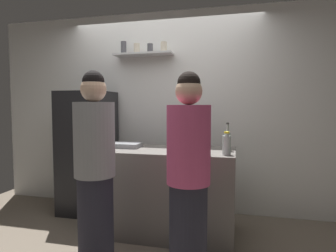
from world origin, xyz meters
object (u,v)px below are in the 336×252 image
utensil_holder (172,142)px  person_pink_top (188,179)px  water_bottle_plastic (227,144)px  refrigerator (88,152)px  baking_pan (125,145)px  person_grey_hoodie (95,171)px  wine_bottle_dark_glass (204,143)px  wine_bottle_green_glass (200,137)px  wine_bottle_pale_glass (227,140)px

utensil_holder → person_pink_top: size_ratio=0.13×
utensil_holder → water_bottle_plastic: water_bottle_plastic is taller
refrigerator → baking_pan: bearing=-27.4°
baking_pan → person_grey_hoodie: bearing=-85.9°
utensil_holder → person_pink_top: 1.09m
wine_bottle_dark_glass → person_pink_top: (-0.06, -0.55, -0.22)m
wine_bottle_green_glass → water_bottle_plastic: size_ratio=1.42×
wine_bottle_green_glass → wine_bottle_pale_glass: size_ratio=1.08×
person_pink_top → wine_bottle_pale_glass: bearing=148.7°
refrigerator → person_grey_hoodie: size_ratio=0.94×
baking_pan → wine_bottle_pale_glass: size_ratio=1.17×
wine_bottle_dark_glass → wine_bottle_pale_glass: 0.37m
utensil_holder → wine_bottle_green_glass: wine_bottle_green_glass is taller
utensil_holder → water_bottle_plastic: 0.76m
refrigerator → person_grey_hoodie: (0.72, -1.16, 0.04)m
wine_bottle_pale_glass → person_pink_top: 0.92m
baking_pan → wine_bottle_pale_glass: 1.12m
refrigerator → wine_bottle_green_glass: bearing=-7.4°
wine_bottle_pale_glass → person_grey_hoodie: size_ratio=0.17×
utensil_holder → water_bottle_plastic: bearing=-34.7°
wine_bottle_green_glass → person_grey_hoodie: 1.25m
utensil_holder → water_bottle_plastic: (0.62, -0.43, 0.04)m
baking_pan → wine_bottle_green_glass: (0.82, 0.15, 0.09)m
person_pink_top → refrigerator: bearing=-141.2°
refrigerator → wine_bottle_pale_glass: refrigerator is taller
baking_pan → wine_bottle_pale_glass: wine_bottle_pale_glass is taller
wine_bottle_green_glass → person_pink_top: size_ratio=0.19×
wine_bottle_dark_glass → utensil_holder: bearing=131.4°
wine_bottle_green_glass → wine_bottle_dark_glass: size_ratio=1.06×
refrigerator → wine_bottle_dark_glass: 1.70m
baking_pan → person_grey_hoodie: person_grey_hoodie is taller
utensil_holder → wine_bottle_pale_glass: bearing=-14.5°
water_bottle_plastic → refrigerator: bearing=162.2°
baking_pan → person_pink_top: 1.18m
water_bottle_plastic → wine_bottle_dark_glass: bearing=-170.4°
refrigerator → wine_bottle_dark_glass: size_ratio=5.26×
refrigerator → wine_bottle_dark_glass: bearing=-21.1°
wine_bottle_dark_glass → water_bottle_plastic: 0.21m
wine_bottle_pale_glass → person_pink_top: person_pink_top is taller
water_bottle_plastic → wine_bottle_pale_glass: bearing=90.3°
water_bottle_plastic → person_pink_top: size_ratio=0.14×
refrigerator → wine_bottle_dark_glass: (1.57, -0.61, 0.24)m
baking_pan → water_bottle_plastic: bearing=-11.6°
baking_pan → person_grey_hoodie: 0.83m
person_pink_top → wine_bottle_green_glass: bearing=168.2°
wine_bottle_pale_glass → baking_pan: bearing=-177.9°
baking_pan → person_pink_top: person_pink_top is taller
utensil_holder → person_grey_hoodie: size_ratio=0.13×
wine_bottle_green_glass → water_bottle_plastic: (0.30, -0.38, -0.02)m
person_pink_top → utensil_holder: bearing=-174.6°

